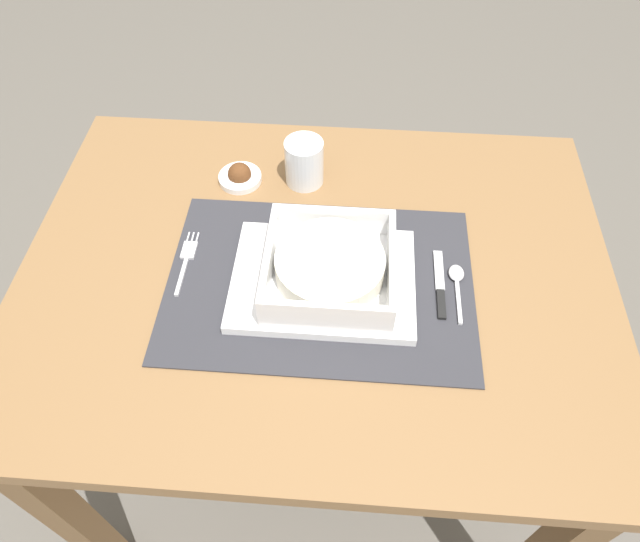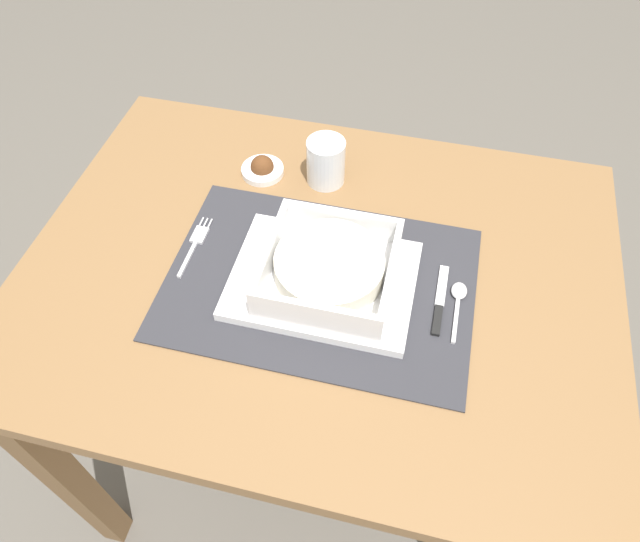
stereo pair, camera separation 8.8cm
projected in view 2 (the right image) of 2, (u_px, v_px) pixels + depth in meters
The scene contains 10 objects.
ground_plane at pixel (319, 448), 1.52m from camera, with size 6.00×6.00×0.00m, color #59544C.
dining_table at pixel (319, 309), 1.01m from camera, with size 0.94×0.72×0.76m.
placemat at pixel (320, 282), 0.90m from camera, with size 0.48×0.33×0.00m, color #2D2D33.
serving_plate at pixel (323, 280), 0.89m from camera, with size 0.28×0.21×0.02m, color white.
porridge_bowl at pixel (329, 269), 0.86m from camera, with size 0.19×0.19×0.06m.
fork at pixel (196, 242), 0.95m from camera, with size 0.02×0.13×0.00m.
spoon at pixel (458, 296), 0.88m from camera, with size 0.02×0.11×0.01m.
butter_knife at pixel (439, 304), 0.87m from camera, with size 0.01×0.13×0.01m.
drinking_glass at pixel (326, 163), 1.02m from camera, with size 0.07×0.07×0.08m.
condiment_saucer at pixel (262, 168), 1.05m from camera, with size 0.08×0.08×0.04m.
Camera 2 is at (0.14, -0.56, 1.48)m, focal length 32.47 mm.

